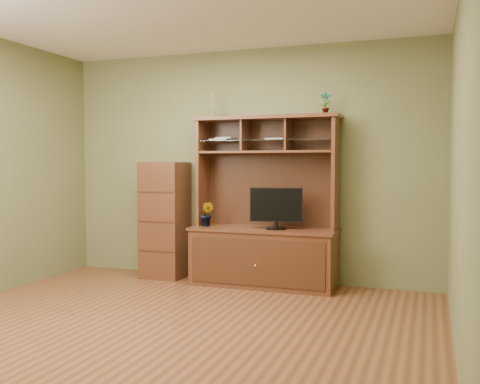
% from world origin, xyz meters
% --- Properties ---
extents(room, '(4.54, 4.04, 2.74)m').
position_xyz_m(room, '(0.00, 0.00, 1.35)').
color(room, '#5C311A').
rests_on(room, ground).
extents(media_hutch, '(1.66, 0.61, 1.90)m').
position_xyz_m(media_hutch, '(0.32, 1.73, 0.52)').
color(media_hutch, '#442113').
rests_on(media_hutch, room).
extents(monitor, '(0.57, 0.22, 0.46)m').
position_xyz_m(monitor, '(0.48, 1.65, 0.89)').
color(monitor, black).
rests_on(monitor, media_hutch).
extents(orchid_plant, '(0.16, 0.13, 0.28)m').
position_xyz_m(orchid_plant, '(-0.34, 1.65, 0.79)').
color(orchid_plant, '#2B531C').
rests_on(orchid_plant, media_hutch).
extents(top_plant, '(0.14, 0.11, 0.24)m').
position_xyz_m(top_plant, '(0.98, 1.80, 2.02)').
color(top_plant, '#365E21').
rests_on(top_plant, media_hutch).
extents(reed_diffuser, '(0.06, 0.06, 0.31)m').
position_xyz_m(reed_diffuser, '(-0.34, 1.80, 2.02)').
color(reed_diffuser, silver).
rests_on(reed_diffuser, media_hutch).
extents(magazines, '(0.91, 0.20, 0.04)m').
position_xyz_m(magazines, '(0.00, 1.80, 1.65)').
color(magazines, '#A9A9AE').
rests_on(magazines, media_hutch).
extents(side_cabinet, '(0.49, 0.45, 1.39)m').
position_xyz_m(side_cabinet, '(-0.94, 1.76, 0.69)').
color(side_cabinet, '#442113').
rests_on(side_cabinet, room).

